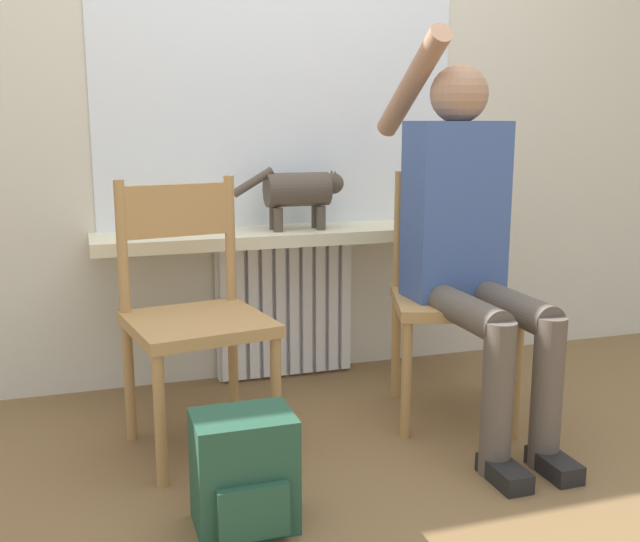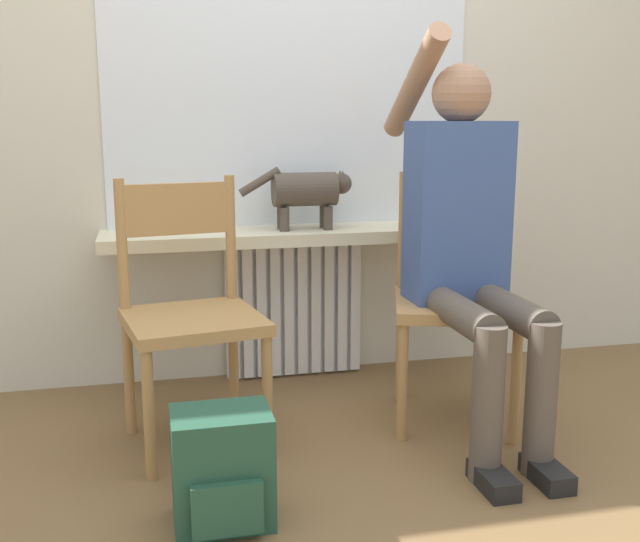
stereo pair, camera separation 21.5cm
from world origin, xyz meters
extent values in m
plane|color=brown|center=(0.00, 0.00, 0.00)|extent=(12.00, 12.00, 0.00)
cube|color=beige|center=(0.00, 1.23, 1.35)|extent=(7.00, 0.06, 2.70)
cube|color=white|center=(0.00, 1.16, 0.30)|extent=(0.59, 0.05, 0.61)
cube|color=white|center=(-0.27, 1.12, 0.30)|extent=(0.04, 0.03, 0.58)
cube|color=white|center=(-0.21, 1.12, 0.30)|extent=(0.04, 0.03, 0.58)
cube|color=white|center=(-0.15, 1.12, 0.30)|extent=(0.04, 0.03, 0.58)
cube|color=white|center=(-0.09, 1.12, 0.30)|extent=(0.04, 0.03, 0.58)
cube|color=white|center=(-0.03, 1.12, 0.30)|extent=(0.04, 0.03, 0.58)
cube|color=white|center=(0.03, 1.12, 0.30)|extent=(0.04, 0.03, 0.58)
cube|color=white|center=(0.09, 1.12, 0.30)|extent=(0.04, 0.03, 0.58)
cube|color=white|center=(0.15, 1.12, 0.30)|extent=(0.04, 0.03, 0.58)
cube|color=white|center=(0.21, 1.12, 0.30)|extent=(0.04, 0.03, 0.58)
cube|color=white|center=(0.27, 1.12, 0.30)|extent=(0.04, 0.03, 0.58)
cube|color=beige|center=(0.00, 1.05, 0.63)|extent=(1.59, 0.31, 0.05)
cube|color=white|center=(0.00, 1.20, 1.19)|extent=(1.52, 0.01, 1.06)
cube|color=#B2844C|center=(-0.47, 0.51, 0.44)|extent=(0.50, 0.50, 0.04)
cylinder|color=#B2844C|center=(-0.63, 0.29, 0.21)|extent=(0.04, 0.04, 0.42)
cylinder|color=#B2844C|center=(-0.25, 0.35, 0.21)|extent=(0.04, 0.04, 0.42)
cylinder|color=#B2844C|center=(-0.69, 0.67, 0.21)|extent=(0.04, 0.04, 0.42)
cylinder|color=#B2844C|center=(-0.31, 0.73, 0.21)|extent=(0.04, 0.04, 0.42)
cylinder|color=#B2844C|center=(-0.69, 0.67, 0.68)|extent=(0.04, 0.04, 0.45)
cylinder|color=#B2844C|center=(-0.31, 0.73, 0.68)|extent=(0.04, 0.04, 0.45)
cube|color=#B2844C|center=(-0.50, 0.70, 0.80)|extent=(0.39, 0.09, 0.18)
cube|color=#B2844C|center=(0.47, 0.51, 0.44)|extent=(0.55, 0.55, 0.04)
cylinder|color=#B2844C|center=(0.23, 0.39, 0.21)|extent=(0.04, 0.04, 0.42)
cylinder|color=#B2844C|center=(0.59, 0.27, 0.21)|extent=(0.04, 0.04, 0.42)
cylinder|color=#B2844C|center=(0.35, 0.75, 0.21)|extent=(0.04, 0.04, 0.42)
cylinder|color=#B2844C|center=(0.71, 0.63, 0.21)|extent=(0.04, 0.04, 0.42)
cylinder|color=#B2844C|center=(0.35, 0.75, 0.68)|extent=(0.04, 0.04, 0.45)
cylinder|color=#B2844C|center=(0.71, 0.63, 0.68)|extent=(0.04, 0.04, 0.45)
cube|color=#B2844C|center=(0.53, 0.69, 0.80)|extent=(0.38, 0.15, 0.18)
cylinder|color=brown|center=(0.38, 0.29, 0.48)|extent=(0.11, 0.49, 0.11)
cylinder|color=brown|center=(0.56, 0.29, 0.48)|extent=(0.11, 0.49, 0.11)
cylinder|color=brown|center=(0.38, 0.04, 0.25)|extent=(0.10, 0.10, 0.50)
cylinder|color=brown|center=(0.56, 0.04, 0.25)|extent=(0.10, 0.10, 0.50)
cube|color=black|center=(0.38, -0.02, 0.03)|extent=(0.09, 0.20, 0.06)
cube|color=black|center=(0.56, -0.02, 0.03)|extent=(0.09, 0.20, 0.06)
cube|color=#3D5693|center=(0.47, 0.53, 0.78)|extent=(0.34, 0.20, 0.63)
sphere|color=#A87A5B|center=(0.47, 0.53, 1.19)|extent=(0.20, 0.20, 0.20)
cylinder|color=#A87A5B|center=(0.35, 0.67, 1.22)|extent=(0.08, 0.50, 0.38)
cylinder|color=#3D5693|center=(0.62, 0.49, 0.75)|extent=(0.08, 0.08, 0.51)
cylinder|color=#4C4238|center=(0.02, 1.03, 0.82)|extent=(0.26, 0.14, 0.14)
sphere|color=#4C4238|center=(0.18, 1.03, 0.84)|extent=(0.09, 0.09, 0.09)
cone|color=#4C4238|center=(0.18, 1.01, 0.88)|extent=(0.03, 0.03, 0.03)
cone|color=#4C4238|center=(0.18, 1.05, 0.88)|extent=(0.03, 0.03, 0.03)
cylinder|color=#4C4238|center=(0.11, 1.00, 0.71)|extent=(0.04, 0.04, 0.10)
cylinder|color=#4C4238|center=(0.11, 1.06, 0.71)|extent=(0.04, 0.04, 0.10)
cylinder|color=#4C4238|center=(-0.07, 1.00, 0.71)|extent=(0.04, 0.04, 0.10)
cylinder|color=#4C4238|center=(-0.07, 1.06, 0.71)|extent=(0.04, 0.04, 0.10)
cylinder|color=#4C4238|center=(-0.16, 1.03, 0.86)|extent=(0.17, 0.03, 0.12)
cube|color=#234C38|center=(-0.44, -0.01, 0.16)|extent=(0.27, 0.20, 0.32)
cube|color=#234C38|center=(-0.44, -0.13, 0.10)|extent=(0.19, 0.03, 0.15)
camera|label=1|loc=(-0.82, -1.87, 1.11)|focal=42.00mm
camera|label=2|loc=(-0.61, -1.93, 1.11)|focal=42.00mm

